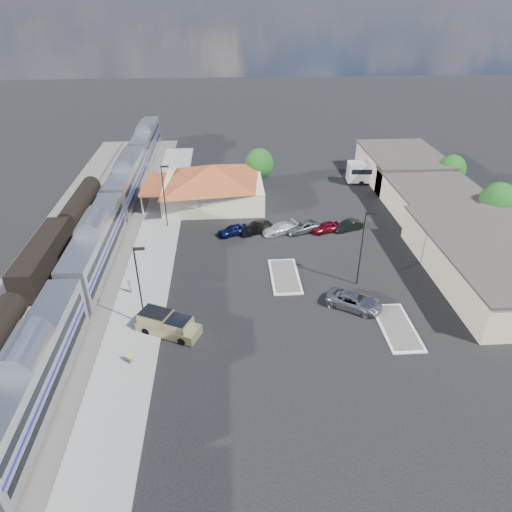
{
  "coord_description": "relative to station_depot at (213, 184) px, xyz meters",
  "views": [
    {
      "loc": [
        -2.34,
        -42.36,
        29.16
      ],
      "look_at": [
        0.64,
        2.26,
        2.8
      ],
      "focal_mm": 32.0,
      "sensor_mm": 36.0,
      "label": 1
    }
  ],
  "objects": [
    {
      "name": "parked_car_b",
      "position": [
        5.98,
        -10.72,
        -2.37
      ],
      "size": [
        4.86,
        3.31,
        1.52
      ],
      "primitive_type": "imported",
      "rotation": [
        0.0,
        0.0,
        -1.16
      ],
      "color": "black",
      "rests_on": "ground"
    },
    {
      "name": "lamp_plat_n",
      "position": [
        -6.34,
        -8.0,
        2.21
      ],
      "size": [
        1.08,
        0.25,
        9.0
      ],
      "color": "black",
      "rests_on": "ground"
    },
    {
      "name": "railbed",
      "position": [
        -16.44,
        -16.0,
        -3.07
      ],
      "size": [
        16.0,
        100.0,
        0.12
      ],
      "primitive_type": "cube",
      "color": "#4C4944",
      "rests_on": "ground"
    },
    {
      "name": "freight_cars",
      "position": [
        -19.44,
        -19.3,
        -1.21
      ],
      "size": [
        2.8,
        46.0,
        4.0
      ],
      "color": "black",
      "rests_on": "ground"
    },
    {
      "name": "buildings_east",
      "position": [
        32.56,
        -9.72,
        -0.86
      ],
      "size": [
        14.4,
        51.4,
        4.8
      ],
      "color": "#C6B28C",
      "rests_on": "ground"
    },
    {
      "name": "parked_car_e",
      "position": [
        15.58,
        -11.02,
        -2.42
      ],
      "size": [
        4.5,
        2.99,
        1.42
      ],
      "primitive_type": "imported",
      "rotation": [
        0.0,
        0.0,
        -1.23
      ],
      "color": "maroon",
      "rests_on": "ground"
    },
    {
      "name": "tree_east_c",
      "position": [
        38.56,
        2.0,
        0.63
      ],
      "size": [
        4.41,
        4.41,
        6.21
      ],
      "color": "#382314",
      "rests_on": "ground"
    },
    {
      "name": "parked_car_a",
      "position": [
        2.78,
        -11.02,
        -2.41
      ],
      "size": [
        4.59,
        3.19,
        1.45
      ],
      "primitive_type": "imported",
      "rotation": [
        0.0,
        0.0,
        -1.19
      ],
      "color": "#0D1445",
      "rests_on": "ground"
    },
    {
      "name": "passenger_train",
      "position": [
        -13.44,
        -18.46,
        -0.26
      ],
      "size": [
        3.0,
        104.0,
        5.55
      ],
      "color": "silver",
      "rests_on": "ground"
    },
    {
      "name": "traffic_island_north",
      "position": [
        18.56,
        -32.0,
        -3.03
      ],
      "size": [
        3.3,
        7.5,
        0.21
      ],
      "color": "silver",
      "rests_on": "ground"
    },
    {
      "name": "parked_car_d",
      "position": [
        12.38,
        -10.72,
        -2.43
      ],
      "size": [
        5.54,
        4.04,
        1.4
      ],
      "primitive_type": "imported",
      "rotation": [
        0.0,
        0.0,
        -1.19
      ],
      "color": "gray",
      "rests_on": "ground"
    },
    {
      "name": "parked_car_f",
      "position": [
        18.78,
        -10.72,
        -2.44
      ],
      "size": [
        4.46,
        2.78,
        1.39
      ],
      "primitive_type": "imported",
      "rotation": [
        0.0,
        0.0,
        -1.23
      ],
      "color": "black",
      "rests_on": "ground"
    },
    {
      "name": "suv",
      "position": [
        15.11,
        -28.39,
        -2.32
      ],
      "size": [
        6.41,
        5.35,
        1.63
      ],
      "primitive_type": "imported",
      "rotation": [
        0.0,
        0.0,
        1.03
      ],
      "color": "gray",
      "rests_on": "ground"
    },
    {
      "name": "traffic_island_south",
      "position": [
        8.56,
        -22.0,
        -3.03
      ],
      "size": [
        3.3,
        7.5,
        0.21
      ],
      "color": "silver",
      "rests_on": "ground"
    },
    {
      "name": "person_b",
      "position": [
        -8.83,
        -24.39,
        -2.09
      ],
      "size": [
        0.92,
        1.02,
        1.71
      ],
      "primitive_type": "imported",
      "rotation": [
        0.0,
        0.0,
        -1.18
      ],
      "color": "silver",
      "rests_on": "platform"
    },
    {
      "name": "lamp_plat_s",
      "position": [
        -6.34,
        -30.0,
        2.21
      ],
      "size": [
        1.08,
        0.25,
        9.0
      ],
      "color": "black",
      "rests_on": "ground"
    },
    {
      "name": "station_depot",
      "position": [
        0.0,
        0.0,
        0.0
      ],
      "size": [
        18.35,
        12.24,
        6.2
      ],
      "color": "beige",
      "rests_on": "ground"
    },
    {
      "name": "lamp_lot",
      "position": [
        16.66,
        -24.0,
        2.21
      ],
      "size": [
        1.08,
        0.25,
        9.0
      ],
      "color": "black",
      "rests_on": "ground"
    },
    {
      "name": "parked_car_c",
      "position": [
        9.18,
        -11.02,
        -2.42
      ],
      "size": [
        5.33,
        3.7,
        1.43
      ],
      "primitive_type": "imported",
      "rotation": [
        0.0,
        0.0,
        -1.19
      ],
      "color": "white",
      "rests_on": "ground"
    },
    {
      "name": "pickup_truck",
      "position": [
        -3.94,
        -31.26,
        -2.12
      ],
      "size": [
        6.55,
        4.67,
        2.14
      ],
      "rotation": [
        0.0,
        0.0,
        1.13
      ],
      "color": "tan",
      "rests_on": "ground"
    },
    {
      "name": "tree_east_b",
      "position": [
        38.56,
        -12.0,
        1.09
      ],
      "size": [
        4.94,
        4.94,
        6.96
      ],
      "color": "#382314",
      "rests_on": "ground"
    },
    {
      "name": "coach_bus",
      "position": [
        28.56,
        6.31,
        -0.99
      ],
      "size": [
        11.73,
        3.44,
        3.71
      ],
      "rotation": [
        0.0,
        0.0,
        1.49
      ],
      "color": "white",
      "rests_on": "ground"
    },
    {
      "name": "person_a",
      "position": [
        -6.79,
        -35.42,
        -2.13
      ],
      "size": [
        0.58,
        0.7,
        1.64
      ],
      "primitive_type": "imported",
      "rotation": [
        0.0,
        0.0,
        1.22
      ],
      "color": "#C6CB3F",
      "rests_on": "platform"
    },
    {
      "name": "platform",
      "position": [
        -7.44,
        -18.0,
        -3.04
      ],
      "size": [
        5.5,
        92.0,
        0.18
      ],
      "primitive_type": "cube",
      "color": "gray",
      "rests_on": "ground"
    },
    {
      "name": "tree_depot",
      "position": [
        7.56,
        6.0,
        0.89
      ],
      "size": [
        4.71,
        4.71,
        6.63
      ],
      "color": "#382314",
      "rests_on": "ground"
    },
    {
      "name": "ground",
      "position": [
        4.56,
        -24.0,
        -3.13
      ],
      "size": [
        280.0,
        280.0,
        0.0
      ],
      "primitive_type": "plane",
      "color": "black",
      "rests_on": "ground"
    }
  ]
}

